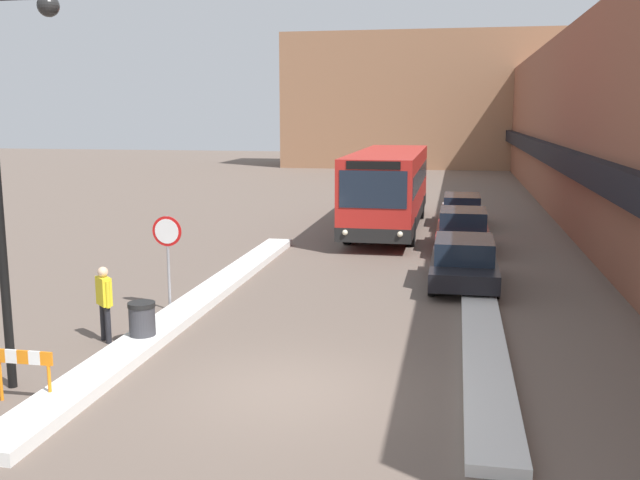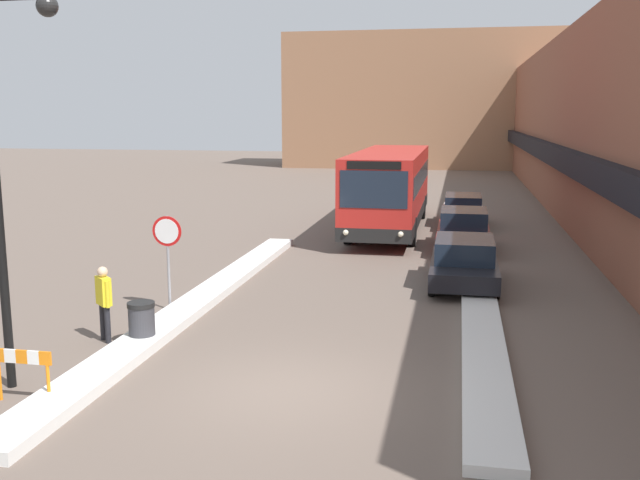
{
  "view_description": "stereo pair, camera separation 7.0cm",
  "coord_description": "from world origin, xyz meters",
  "px_view_note": "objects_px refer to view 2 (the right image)",
  "views": [
    {
      "loc": [
        2.89,
        -11.86,
        4.94
      ],
      "look_at": [
        -0.59,
        6.37,
        1.63
      ],
      "focal_mm": 40.0,
      "sensor_mm": 36.0,
      "label": 1
    },
    {
      "loc": [
        2.96,
        -11.84,
        4.94
      ],
      "look_at": [
        -0.59,
        6.37,
        1.63
      ],
      "focal_mm": 40.0,
      "sensor_mm": 36.0,
      "label": 2
    }
  ],
  "objects_px": {
    "parked_car_back": "(463,210)",
    "pedestrian": "(104,297)",
    "street_lamp": "(7,153)",
    "parked_car_front": "(464,262)",
    "stop_sign": "(167,242)",
    "construction_barricade": "(23,365)",
    "city_bus": "(390,187)",
    "trash_bin": "(142,323)",
    "parked_car_middle": "(463,230)"
  },
  "relations": [
    {
      "from": "city_bus",
      "to": "stop_sign",
      "type": "distance_m",
      "value": 14.39
    },
    {
      "from": "city_bus",
      "to": "parked_car_middle",
      "type": "relative_size",
      "value": 2.79
    },
    {
      "from": "stop_sign",
      "to": "pedestrian",
      "type": "bearing_deg",
      "value": -98.02
    },
    {
      "from": "city_bus",
      "to": "pedestrian",
      "type": "height_order",
      "value": "city_bus"
    },
    {
      "from": "parked_car_front",
      "to": "pedestrian",
      "type": "distance_m",
      "value": 10.26
    },
    {
      "from": "parked_car_back",
      "to": "trash_bin",
      "type": "relative_size",
      "value": 4.85
    },
    {
      "from": "parked_car_front",
      "to": "parked_car_middle",
      "type": "bearing_deg",
      "value": 90.0
    },
    {
      "from": "construction_barricade",
      "to": "parked_car_back",
      "type": "bearing_deg",
      "value": 70.82
    },
    {
      "from": "trash_bin",
      "to": "pedestrian",
      "type": "bearing_deg",
      "value": 175.39
    },
    {
      "from": "stop_sign",
      "to": "trash_bin",
      "type": "relative_size",
      "value": 2.54
    },
    {
      "from": "city_bus",
      "to": "street_lamp",
      "type": "distance_m",
      "value": 19.91
    },
    {
      "from": "stop_sign",
      "to": "construction_barricade",
      "type": "relative_size",
      "value": 2.2
    },
    {
      "from": "street_lamp",
      "to": "parked_car_back",
      "type": "bearing_deg",
      "value": 69.38
    },
    {
      "from": "parked_car_back",
      "to": "street_lamp",
      "type": "xyz_separation_m",
      "value": [
        -7.89,
        -20.98,
        3.57
      ]
    },
    {
      "from": "parked_car_middle",
      "to": "trash_bin",
      "type": "height_order",
      "value": "parked_car_middle"
    },
    {
      "from": "parked_car_front",
      "to": "parked_car_back",
      "type": "bearing_deg",
      "value": 90.0
    },
    {
      "from": "parked_car_front",
      "to": "street_lamp",
      "type": "bearing_deg",
      "value": -129.69
    },
    {
      "from": "pedestrian",
      "to": "trash_bin",
      "type": "relative_size",
      "value": 1.77
    },
    {
      "from": "street_lamp",
      "to": "city_bus",
      "type": "bearing_deg",
      "value": 75.98
    },
    {
      "from": "city_bus",
      "to": "street_lamp",
      "type": "relative_size",
      "value": 1.71
    },
    {
      "from": "city_bus",
      "to": "parked_car_middle",
      "type": "bearing_deg",
      "value": -52.53
    },
    {
      "from": "trash_bin",
      "to": "construction_barricade",
      "type": "bearing_deg",
      "value": -101.44
    },
    {
      "from": "parked_car_back",
      "to": "stop_sign",
      "type": "bearing_deg",
      "value": -115.31
    },
    {
      "from": "parked_car_front",
      "to": "street_lamp",
      "type": "xyz_separation_m",
      "value": [
        -7.89,
        -9.51,
        3.57
      ]
    },
    {
      "from": "pedestrian",
      "to": "trash_bin",
      "type": "bearing_deg",
      "value": 37.46
    },
    {
      "from": "trash_bin",
      "to": "construction_barricade",
      "type": "distance_m",
      "value": 3.35
    },
    {
      "from": "parked_car_back",
      "to": "pedestrian",
      "type": "height_order",
      "value": "pedestrian"
    },
    {
      "from": "parked_car_back",
      "to": "construction_barricade",
      "type": "bearing_deg",
      "value": -109.18
    },
    {
      "from": "stop_sign",
      "to": "street_lamp",
      "type": "height_order",
      "value": "street_lamp"
    },
    {
      "from": "parked_car_back",
      "to": "pedestrian",
      "type": "xyz_separation_m",
      "value": [
        -7.73,
        -18.21,
        0.31
      ]
    },
    {
      "from": "street_lamp",
      "to": "pedestrian",
      "type": "xyz_separation_m",
      "value": [
        0.16,
        2.76,
        -3.26
      ]
    },
    {
      "from": "parked_car_front",
      "to": "city_bus",
      "type": "bearing_deg",
      "value": 107.81
    },
    {
      "from": "parked_car_back",
      "to": "street_lamp",
      "type": "distance_m",
      "value": 22.69
    },
    {
      "from": "street_lamp",
      "to": "stop_sign",
      "type": "bearing_deg",
      "value": 84.34
    },
    {
      "from": "parked_car_middle",
      "to": "construction_barricade",
      "type": "height_order",
      "value": "parked_car_middle"
    },
    {
      "from": "stop_sign",
      "to": "construction_barricade",
      "type": "xyz_separation_m",
      "value": [
        -0.15,
        -6.01,
        -1.09
      ]
    },
    {
      "from": "parked_car_middle",
      "to": "trash_bin",
      "type": "relative_size",
      "value": 4.49
    },
    {
      "from": "parked_car_front",
      "to": "stop_sign",
      "type": "relative_size",
      "value": 1.75
    },
    {
      "from": "parked_car_middle",
      "to": "trash_bin",
      "type": "distance_m",
      "value": 14.19
    },
    {
      "from": "parked_car_back",
      "to": "city_bus",
      "type": "bearing_deg",
      "value": -149.84
    },
    {
      "from": "city_bus",
      "to": "trash_bin",
      "type": "xyz_separation_m",
      "value": [
        -3.73,
        -16.48,
        -1.35
      ]
    },
    {
      "from": "pedestrian",
      "to": "parked_car_back",
      "type": "bearing_deg",
      "value": 109.07
    },
    {
      "from": "parked_car_front",
      "to": "trash_bin",
      "type": "height_order",
      "value": "parked_car_front"
    },
    {
      "from": "city_bus",
      "to": "construction_barricade",
      "type": "xyz_separation_m",
      "value": [
        -4.4,
        -19.76,
        -1.16
      ]
    },
    {
      "from": "city_bus",
      "to": "parked_car_middle",
      "type": "xyz_separation_m",
      "value": [
        3.1,
        -4.05,
        -1.09
      ]
    },
    {
      "from": "city_bus",
      "to": "street_lamp",
      "type": "bearing_deg",
      "value": -104.02
    },
    {
      "from": "trash_bin",
      "to": "construction_barricade",
      "type": "relative_size",
      "value": 0.86
    },
    {
      "from": "parked_car_middle",
      "to": "trash_bin",
      "type": "xyz_separation_m",
      "value": [
        -6.84,
        -12.43,
        -0.26
      ]
    },
    {
      "from": "parked_car_front",
      "to": "parked_car_middle",
      "type": "relative_size",
      "value": 0.99
    },
    {
      "from": "parked_car_front",
      "to": "trash_bin",
      "type": "distance_m",
      "value": 9.66
    }
  ]
}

